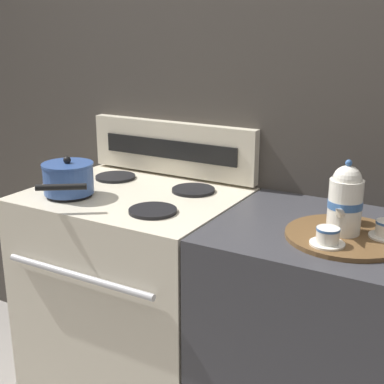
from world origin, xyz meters
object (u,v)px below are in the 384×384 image
at_px(stove, 136,303).
at_px(creamer_jug, 349,212).
at_px(serving_tray, 346,236).
at_px(teapot, 345,200).
at_px(teacup_right, 328,236).
at_px(saucepan, 68,178).

distance_m(stove, creamer_jug, 0.95).
relative_size(serving_tray, teapot, 1.60).
xyz_separation_m(serving_tray, teapot, (-0.01, 0.01, 0.11)).
bearing_deg(stove, teapot, -2.98).
relative_size(teapot, creamer_jug, 3.24).
bearing_deg(teacup_right, stove, 168.94).
bearing_deg(saucepan, creamer_jug, 11.61).
bearing_deg(creamer_jug, stove, -175.71).
bearing_deg(serving_tray, stove, 176.66).
height_order(stove, saucepan, saucepan).
distance_m(saucepan, teapot, 1.00).
relative_size(serving_tray, creamer_jug, 5.18).
xyz_separation_m(stove, saucepan, (-0.19, -0.14, 0.53)).
relative_size(stove, teapot, 4.18).
relative_size(serving_tray, teacup_right, 3.58).
relative_size(saucepan, teacup_right, 2.96).
bearing_deg(teapot, saucepan, -174.24).
distance_m(saucepan, teacup_right, 0.98).
bearing_deg(serving_tray, teapot, 154.15).
bearing_deg(serving_tray, saucepan, -174.64).
bearing_deg(saucepan, teacup_right, -0.76).
distance_m(serving_tray, teapot, 0.11).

